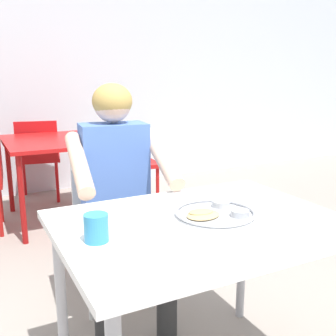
# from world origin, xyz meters

# --- Properties ---
(back_wall) EXTENTS (12.00, 0.12, 3.40)m
(back_wall) POSITION_xyz_m (0.00, 3.39, 1.70)
(back_wall) COLOR silver
(back_wall) RESTS_ON ground
(table_foreground) EXTENTS (1.05, 0.79, 0.73)m
(table_foreground) POSITION_xyz_m (-0.01, 0.09, 0.65)
(table_foreground) COLOR white
(table_foreground) RESTS_ON ground
(thali_tray) EXTENTS (0.31, 0.31, 0.03)m
(thali_tray) POSITION_xyz_m (0.07, 0.11, 0.75)
(thali_tray) COLOR #B7BABF
(thali_tray) RESTS_ON table_foreground
(drinking_cup) EXTENTS (0.08, 0.08, 0.09)m
(drinking_cup) POSITION_xyz_m (-0.41, 0.08, 0.78)
(drinking_cup) COLOR #338CBF
(drinking_cup) RESTS_ON table_foreground
(chair_foreground) EXTENTS (0.46, 0.47, 0.83)m
(chair_foreground) POSITION_xyz_m (-0.06, 0.98, 0.49)
(chair_foreground) COLOR silver
(chair_foreground) RESTS_ON ground
(diner_foreground) EXTENTS (0.54, 0.59, 1.22)m
(diner_foreground) POSITION_xyz_m (-0.09, 0.76, 0.73)
(diner_foreground) COLOR #2F2F2F
(diner_foreground) RESTS_ON ground
(table_background_red) EXTENTS (0.82, 0.96, 0.73)m
(table_background_red) POSITION_xyz_m (-0.08, 2.36, 0.64)
(table_background_red) COLOR #B71414
(table_background_red) RESTS_ON ground
(chair_red_right) EXTENTS (0.42, 0.45, 0.84)m
(chair_red_right) POSITION_xyz_m (0.57, 2.33, 0.50)
(chair_red_right) COLOR #AE1313
(chair_red_right) RESTS_ON ground
(chair_red_far) EXTENTS (0.49, 0.51, 0.83)m
(chair_red_far) POSITION_xyz_m (-0.12, 2.99, 0.49)
(chair_red_far) COLOR #B21215
(chair_red_far) RESTS_ON ground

